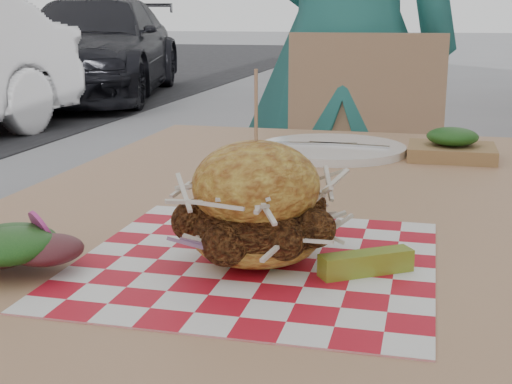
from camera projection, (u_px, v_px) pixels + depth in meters
diner at (345, 46)px, 2.06m from camera, size 0.69×0.47×1.82m
car_dark at (94, 48)px, 8.68m from camera, size 2.55×4.40×1.20m
patio_table at (297, 252)px, 1.01m from camera, size 0.80×1.20×0.75m
patio_chair at (358, 187)px, 1.89m from camera, size 0.43×0.44×0.95m
paper_liner at (256, 262)px, 0.73m from camera, size 0.36×0.36×0.00m
sandwich at (256, 210)px, 0.72m from camera, size 0.17×0.17×0.20m
pickle_spear at (366, 263)px, 0.69m from camera, size 0.09×0.07×0.02m
side_salad at (20, 253)px, 0.72m from camera, size 0.13×0.14×0.05m
place_setting at (332, 149)px, 1.31m from camera, size 0.27×0.27×0.02m
kraft_tray at (452, 146)px, 1.26m from camera, size 0.15×0.12×0.06m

